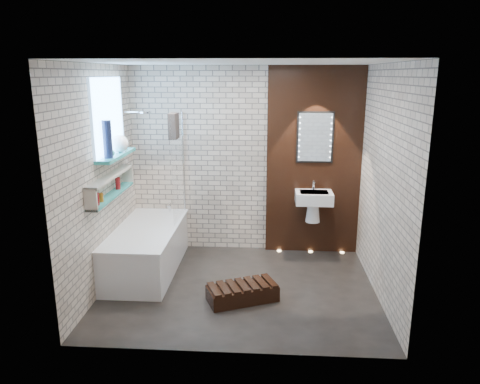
# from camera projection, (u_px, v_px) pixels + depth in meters

# --- Properties ---
(ground) EXTENTS (3.20, 3.20, 0.00)m
(ground) POSITION_uv_depth(u_px,v_px,m) (239.00, 288.00, 5.42)
(ground) COLOR black
(ground) RESTS_ON ground
(room_shell) EXTENTS (3.24, 3.20, 2.60)m
(room_shell) POSITION_uv_depth(u_px,v_px,m) (239.00, 182.00, 5.09)
(room_shell) COLOR tan
(room_shell) RESTS_ON ground
(walnut_panel) EXTENTS (1.30, 0.06, 2.60)m
(walnut_panel) POSITION_uv_depth(u_px,v_px,m) (314.00, 162.00, 6.26)
(walnut_panel) COLOR black
(walnut_panel) RESTS_ON ground
(clerestory_window) EXTENTS (0.18, 1.00, 0.94)m
(clerestory_window) POSITION_uv_depth(u_px,v_px,m) (109.00, 124.00, 5.38)
(clerestory_window) COLOR #7FADE0
(clerestory_window) RESTS_ON room_shell
(display_niche) EXTENTS (0.14, 1.30, 0.26)m
(display_niche) POSITION_uv_depth(u_px,v_px,m) (111.00, 186.00, 5.36)
(display_niche) COLOR teal
(display_niche) RESTS_ON room_shell
(bathtub) EXTENTS (0.79, 1.74, 0.70)m
(bathtub) POSITION_uv_depth(u_px,v_px,m) (147.00, 249.00, 5.86)
(bathtub) COLOR white
(bathtub) RESTS_ON ground
(bath_screen) EXTENTS (0.01, 0.78, 1.40)m
(bath_screen) POSITION_uv_depth(u_px,v_px,m) (178.00, 167.00, 6.01)
(bath_screen) COLOR white
(bath_screen) RESTS_ON bathtub
(towel) EXTENTS (0.09, 0.25, 0.32)m
(towel) POSITION_uv_depth(u_px,v_px,m) (174.00, 126.00, 5.68)
(towel) COLOR #2A2422
(towel) RESTS_ON bath_screen
(shower_head) EXTENTS (0.18, 0.18, 0.02)m
(shower_head) POSITION_uv_depth(u_px,v_px,m) (145.00, 112.00, 5.92)
(shower_head) COLOR silver
(shower_head) RESTS_ON room_shell
(washbasin) EXTENTS (0.50, 0.36, 0.58)m
(washbasin) POSITION_uv_depth(u_px,v_px,m) (314.00, 202.00, 6.20)
(washbasin) COLOR white
(washbasin) RESTS_ON walnut_panel
(led_mirror) EXTENTS (0.50, 0.02, 0.70)m
(led_mirror) POSITION_uv_depth(u_px,v_px,m) (315.00, 137.00, 6.14)
(led_mirror) COLOR black
(led_mirror) RESTS_ON walnut_panel
(walnut_step) EXTENTS (0.84, 0.62, 0.17)m
(walnut_step) POSITION_uv_depth(u_px,v_px,m) (242.00, 293.00, 5.11)
(walnut_step) COLOR black
(walnut_step) RESTS_ON ground
(niche_bottles) EXTENTS (0.06, 0.76, 0.15)m
(niche_bottles) POSITION_uv_depth(u_px,v_px,m) (107.00, 191.00, 5.23)
(niche_bottles) COLOR #B9701C
(niche_bottles) RESTS_ON display_niche
(sill_vases) EXTENTS (0.21, 0.57, 0.43)m
(sill_vases) POSITION_uv_depth(u_px,v_px,m) (116.00, 143.00, 5.40)
(sill_vases) COLOR #161F3E
(sill_vases) RESTS_ON clerestory_window
(floor_uplights) EXTENTS (0.96, 0.06, 0.01)m
(floor_uplights) POSITION_uv_depth(u_px,v_px,m) (311.00, 252.00, 6.52)
(floor_uplights) COLOR #FFD899
(floor_uplights) RESTS_ON ground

